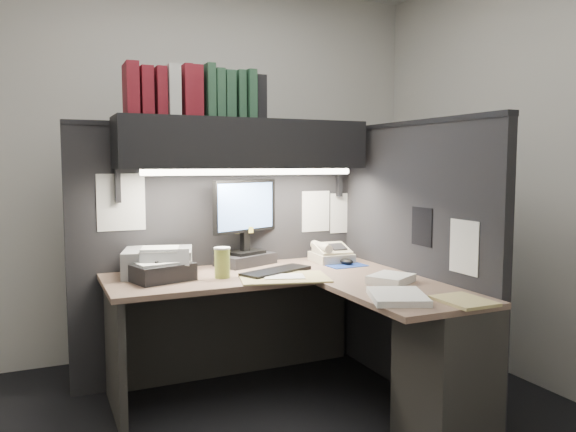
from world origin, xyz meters
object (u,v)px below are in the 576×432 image
object	(u,v)px
coffee_cup	(222,263)
notebook_stack	(161,271)
telephone	(331,254)
desk	(346,339)
printer	(158,262)
overhead_shelf	(244,144)
monitor	(245,231)
keyboard	(276,271)

from	to	relation	value
coffee_cup	notebook_stack	size ratio (longest dim) A/B	0.52
telephone	notebook_stack	distance (m)	1.16
notebook_stack	desk	bearing A→B (deg)	-33.30
coffee_cup	printer	bearing A→B (deg)	144.78
telephone	coffee_cup	bearing A→B (deg)	-162.74
overhead_shelf	notebook_stack	bearing A→B (deg)	-162.10
monitor	printer	size ratio (longest dim) A/B	1.42
notebook_stack	monitor	bearing A→B (deg)	22.77
coffee_cup	telephone	bearing A→B (deg)	14.09
desk	monitor	bearing A→B (deg)	108.41
overhead_shelf	monitor	xyz separation A→B (m)	(0.03, 0.07, -0.55)
keyboard	printer	bearing A→B (deg)	137.36
monitor	keyboard	xyz separation A→B (m)	(0.07, -0.34, -0.21)
overhead_shelf	telephone	world-z (taller)	overhead_shelf
desk	overhead_shelf	world-z (taller)	overhead_shelf
keyboard	notebook_stack	xyz separation A→B (m)	(-0.66, 0.09, 0.04)
overhead_shelf	printer	world-z (taller)	overhead_shelf
overhead_shelf	notebook_stack	size ratio (longest dim) A/B	4.87
overhead_shelf	notebook_stack	xyz separation A→B (m)	(-0.57, -0.18, -0.72)
keyboard	notebook_stack	world-z (taller)	notebook_stack
desk	overhead_shelf	distance (m)	1.33
keyboard	telephone	distance (m)	0.54
keyboard	coffee_cup	bearing A→B (deg)	155.75
printer	telephone	bearing A→B (deg)	14.55
monitor	telephone	xyz separation A→B (m)	(0.56, -0.13, -0.17)
overhead_shelf	telephone	distance (m)	0.93
monitor	keyboard	distance (m)	0.40
monitor	coffee_cup	bearing A→B (deg)	-151.10
printer	desk	bearing A→B (deg)	-24.40
overhead_shelf	coffee_cup	size ratio (longest dim) A/B	9.38
overhead_shelf	monitor	size ratio (longest dim) A/B	2.84
overhead_shelf	desk	bearing A→B (deg)	-68.21
desk	monitor	world-z (taller)	monitor
desk	notebook_stack	xyz separation A→B (m)	(-0.87, 0.57, 0.33)
desk	telephone	xyz separation A→B (m)	(0.29, 0.69, 0.34)
desk	telephone	bearing A→B (deg)	67.51
desk	notebook_stack	world-z (taller)	notebook_stack
monitor	keyboard	size ratio (longest dim) A/B	1.18
desk	printer	size ratio (longest dim) A/B	4.42
monitor	notebook_stack	bearing A→B (deg)	179.77
desk	monitor	distance (m)	1.00
telephone	printer	bearing A→B (deg)	-177.78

